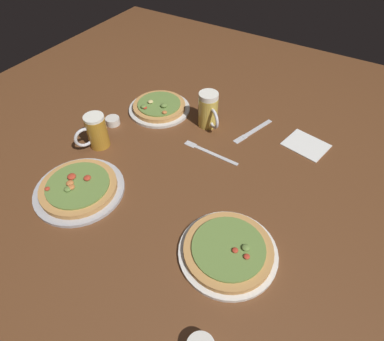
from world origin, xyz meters
name	(u,v)px	position (x,y,z in m)	size (l,w,h in m)	color
ground_plane	(192,177)	(0.00, 0.00, -0.01)	(2.40, 2.40, 0.03)	brown
pizza_plate_near	(228,251)	(0.25, -0.22, 0.02)	(0.28, 0.28, 0.05)	silver
pizza_plate_far	(159,107)	(-0.32, 0.26, 0.02)	(0.26, 0.26, 0.05)	silver
pizza_plate_side	(79,188)	(-0.28, -0.26, 0.02)	(0.30, 0.30, 0.05)	#B2B2B7
beer_mug_dark	(96,132)	(-0.39, -0.05, 0.07)	(0.08, 0.13, 0.13)	#B27A23
beer_mug_amber	(209,110)	(-0.09, 0.28, 0.07)	(0.12, 0.10, 0.15)	gold
ramekin_butter	(113,121)	(-0.43, 0.08, 0.01)	(0.06, 0.06, 0.03)	silver
napkin_folded	(306,145)	(0.30, 0.36, 0.00)	(0.15, 0.13, 0.01)	white
fork_left	(209,152)	(0.00, 0.13, 0.00)	(0.23, 0.03, 0.01)	silver
knife_right	(253,131)	(0.09, 0.34, 0.00)	(0.09, 0.21, 0.01)	silver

